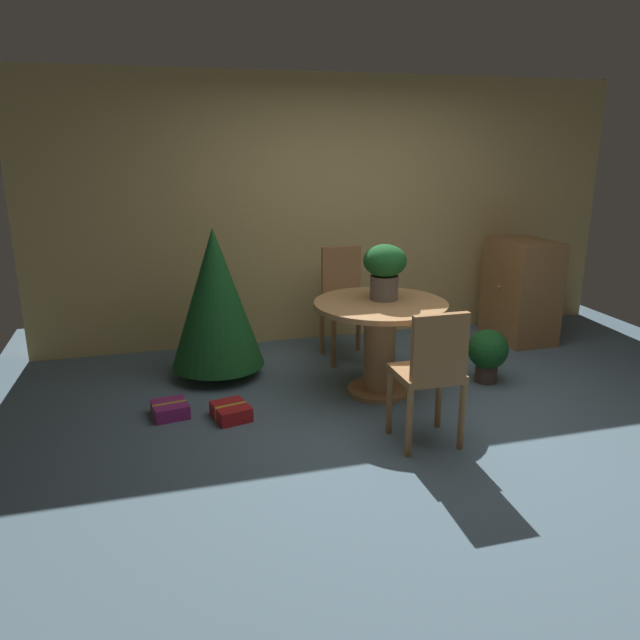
% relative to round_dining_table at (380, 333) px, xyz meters
% --- Properties ---
extents(ground_plane, '(6.60, 6.60, 0.00)m').
position_rel_round_dining_table_xyz_m(ground_plane, '(0.12, -0.61, -0.51)').
color(ground_plane, slate).
extents(back_wall_panel, '(6.00, 0.10, 2.60)m').
position_rel_round_dining_table_xyz_m(back_wall_panel, '(0.12, 1.59, 0.79)').
color(back_wall_panel, tan).
rests_on(back_wall_panel, ground_plane).
extents(round_dining_table, '(1.06, 1.06, 0.76)m').
position_rel_round_dining_table_xyz_m(round_dining_table, '(0.00, 0.00, 0.00)').
color(round_dining_table, '#B27F4C').
rests_on(round_dining_table, ground_plane).
extents(flower_vase, '(0.34, 0.34, 0.44)m').
position_rel_round_dining_table_xyz_m(flower_vase, '(0.06, 0.08, 0.52)').
color(flower_vase, '#665B51').
rests_on(flower_vase, round_dining_table).
extents(wooden_chair_far, '(0.41, 0.43, 1.04)m').
position_rel_round_dining_table_xyz_m(wooden_chair_far, '(0.00, 0.93, 0.07)').
color(wooden_chair_far, '#9E6B3D').
rests_on(wooden_chair_far, ground_plane).
extents(wooden_chair_near, '(0.42, 0.38, 0.95)m').
position_rel_round_dining_table_xyz_m(wooden_chair_near, '(0.00, -0.94, 0.04)').
color(wooden_chair_near, '#9E6B3D').
rests_on(wooden_chair_near, ground_plane).
extents(holiday_tree, '(0.79, 0.79, 1.30)m').
position_rel_round_dining_table_xyz_m(holiday_tree, '(-1.21, 0.72, 0.19)').
color(holiday_tree, brown).
rests_on(holiday_tree, ground_plane).
extents(gift_box_red, '(0.30, 0.33, 0.11)m').
position_rel_round_dining_table_xyz_m(gift_box_red, '(-1.23, -0.16, -0.46)').
color(gift_box_red, red).
rests_on(gift_box_red, ground_plane).
extents(gift_box_purple, '(0.29, 0.29, 0.10)m').
position_rel_round_dining_table_xyz_m(gift_box_purple, '(-1.66, 0.00, -0.46)').
color(gift_box_purple, '#9E287A').
rests_on(gift_box_purple, ground_plane).
extents(wooden_cabinet, '(0.52, 0.74, 1.03)m').
position_rel_round_dining_table_xyz_m(wooden_cabinet, '(1.90, 0.95, 0.00)').
color(wooden_cabinet, '#9E6B3D').
rests_on(wooden_cabinet, ground_plane).
extents(potted_plant, '(0.34, 0.34, 0.46)m').
position_rel_round_dining_table_xyz_m(potted_plant, '(0.97, -0.03, -0.24)').
color(potted_plant, '#4C382D').
rests_on(potted_plant, ground_plane).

